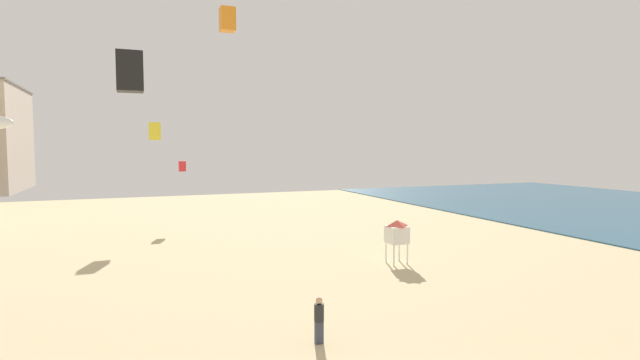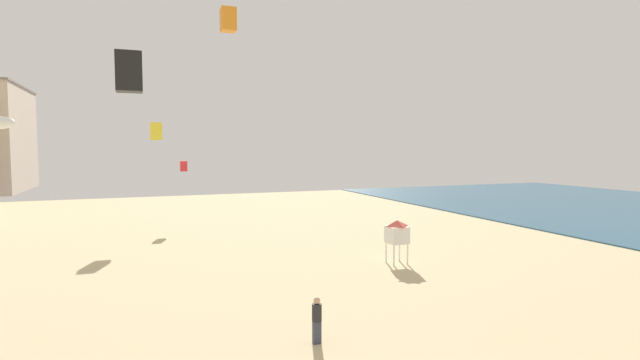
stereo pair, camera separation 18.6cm
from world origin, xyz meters
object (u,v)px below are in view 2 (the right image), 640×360
(kite_red_box, at_px, (184,166))
(kite_black_box, at_px, (129,72))
(kite_orange_box, at_px, (228,20))
(kite_yellow_box, at_px, (156,131))
(kite_flyer, at_px, (317,318))
(lifeguard_stand, at_px, (397,232))

(kite_red_box, relative_size, kite_black_box, 0.59)
(kite_orange_box, distance_m, kite_yellow_box, 11.49)
(kite_orange_box, height_order, kite_black_box, kite_orange_box)
(kite_flyer, relative_size, kite_yellow_box, 1.14)
(kite_yellow_box, bearing_deg, lifeguard_stand, -55.04)
(kite_black_box, distance_m, kite_yellow_box, 21.50)
(kite_orange_box, bearing_deg, kite_red_box, 105.10)
(kite_flyer, xyz_separation_m, kite_orange_box, (0.76, 19.60, 14.92))
(lifeguard_stand, bearing_deg, kite_red_box, 129.30)
(kite_red_box, xyz_separation_m, kite_black_box, (-4.18, -23.31, 4.62))
(kite_black_box, bearing_deg, lifeguard_stand, 14.26)
(kite_flyer, distance_m, kite_orange_box, 24.65)
(lifeguard_stand, distance_m, kite_black_box, 16.69)
(kite_black_box, bearing_deg, kite_orange_box, 65.25)
(kite_flyer, height_order, kite_yellow_box, kite_yellow_box)
(lifeguard_stand, distance_m, kite_red_box, 22.35)
(kite_yellow_box, bearing_deg, kite_black_box, -94.98)
(kite_orange_box, bearing_deg, lifeguard_stand, -54.46)
(kite_flyer, height_order, kite_red_box, kite_red_box)
(kite_orange_box, distance_m, kite_black_box, 16.92)
(kite_flyer, xyz_separation_m, kite_red_box, (-1.66, 28.58, 4.18))
(lifeguard_stand, height_order, kite_red_box, kite_red_box)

